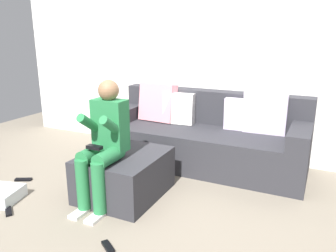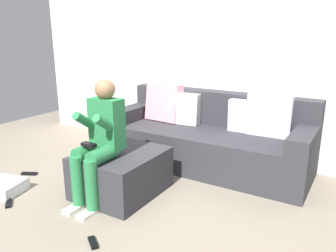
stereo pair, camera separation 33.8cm
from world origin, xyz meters
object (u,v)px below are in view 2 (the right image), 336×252
(person_seated, at_px, (99,139))
(ottoman, at_px, (121,173))
(storage_bin, at_px, (0,187))
(remote_near_ottoman, at_px, (93,243))
(couch_sectional, at_px, (209,138))
(remote_under_side_table, at_px, (29,174))
(remote_by_storage_bin, at_px, (9,203))

(person_seated, bearing_deg, ottoman, 73.15)
(ottoman, relative_size, storage_bin, 1.86)
(ottoman, bearing_deg, remote_near_ottoman, -65.98)
(couch_sectional, relative_size, storage_bin, 5.28)
(ottoman, bearing_deg, person_seated, -106.85)
(remote_near_ottoman, bearing_deg, remote_under_side_table, -166.47)
(remote_near_ottoman, bearing_deg, person_seated, 160.71)
(couch_sectional, distance_m, remote_by_storage_bin, 2.23)
(ottoman, height_order, remote_near_ottoman, ottoman)
(remote_by_storage_bin, bearing_deg, remote_under_side_table, 164.46)
(storage_bin, height_order, remote_under_side_table, storage_bin)
(couch_sectional, distance_m, remote_near_ottoman, 1.94)
(person_seated, relative_size, storage_bin, 2.58)
(ottoman, bearing_deg, remote_by_storage_bin, -135.00)
(couch_sectional, bearing_deg, remote_by_storage_bin, -122.19)
(person_seated, bearing_deg, couch_sectional, 69.70)
(storage_bin, distance_m, remote_near_ottoman, 1.40)
(couch_sectional, xyz_separation_m, remote_under_side_table, (-1.60, -1.33, -0.33))
(storage_bin, height_order, remote_by_storage_bin, storage_bin)
(ottoman, height_order, storage_bin, ottoman)
(remote_by_storage_bin, height_order, remote_under_side_table, same)
(remote_near_ottoman, distance_m, remote_under_side_table, 1.63)
(couch_sectional, height_order, remote_by_storage_bin, couch_sectional)
(storage_bin, bearing_deg, remote_under_side_table, 106.19)
(ottoman, distance_m, person_seated, 0.46)
(remote_under_side_table, bearing_deg, person_seated, -27.26)
(remote_near_ottoman, xyz_separation_m, remote_under_side_table, (-1.52, 0.58, 0.00))
(couch_sectional, relative_size, remote_under_side_table, 13.30)
(couch_sectional, xyz_separation_m, person_seated, (-0.50, -1.34, 0.27))
(person_seated, height_order, remote_near_ottoman, person_seated)
(couch_sectional, bearing_deg, remote_under_side_table, -140.28)
(couch_sectional, height_order, ottoman, couch_sectional)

